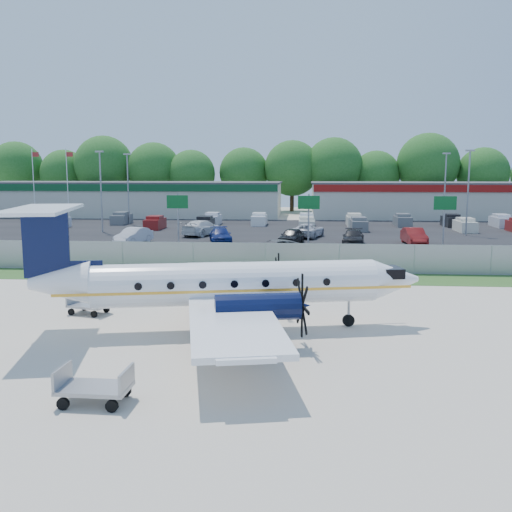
{
  "coord_description": "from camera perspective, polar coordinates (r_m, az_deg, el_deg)",
  "views": [
    {
      "loc": [
        2.47,
        -24.43,
        6.86
      ],
      "look_at": [
        0.0,
        6.0,
        2.3
      ],
      "focal_mm": 40.0,
      "sensor_mm": 36.0,
      "label": 1
    }
  ],
  "objects": [
    {
      "name": "ground",
      "position": [
        25.49,
        -1.1,
        -7.12
      ],
      "size": [
        170.0,
        170.0,
        0.0
      ],
      "primitive_type": "plane",
      "color": "beige",
      "rests_on": "ground"
    },
    {
      "name": "grass_verge",
      "position": [
        37.15,
        0.75,
        -2.13
      ],
      "size": [
        170.0,
        4.0,
        0.02
      ],
      "primitive_type": "cube",
      "color": "#2D561E",
      "rests_on": "ground"
    },
    {
      "name": "access_road",
      "position": [
        44.03,
        1.37,
        -0.45
      ],
      "size": [
        170.0,
        8.0,
        0.02
      ],
      "primitive_type": "cube",
      "color": "black",
      "rests_on": "ground"
    },
    {
      "name": "parking_lot",
      "position": [
        64.84,
        2.44,
        2.42
      ],
      "size": [
        170.0,
        32.0,
        0.02
      ],
      "primitive_type": "cube",
      "color": "black",
      "rests_on": "ground"
    },
    {
      "name": "perimeter_fence",
      "position": [
        38.95,
        0.95,
        -0.16
      ],
      "size": [
        120.0,
        0.06,
        1.99
      ],
      "color": "gray",
      "rests_on": "ground"
    },
    {
      "name": "building_west",
      "position": [
        90.47,
        -12.43,
        5.62
      ],
      "size": [
        46.4,
        12.4,
        5.24
      ],
      "color": "beige",
      "rests_on": "ground"
    },
    {
      "name": "building_east",
      "position": [
        89.65,
        19.94,
        5.28
      ],
      "size": [
        44.4,
        12.4,
        5.24
      ],
      "color": "beige",
      "rests_on": "ground"
    },
    {
      "name": "sign_left",
      "position": [
        48.59,
        -7.84,
        4.58
      ],
      "size": [
        1.8,
        0.26,
        5.0
      ],
      "color": "gray",
      "rests_on": "ground"
    },
    {
      "name": "sign_mid",
      "position": [
        47.45,
        5.29,
        4.53
      ],
      "size": [
        1.8,
        0.26,
        5.0
      ],
      "color": "gray",
      "rests_on": "ground"
    },
    {
      "name": "sign_right",
      "position": [
        48.83,
        18.34,
        4.25
      ],
      "size": [
        1.8,
        0.26,
        5.0
      ],
      "color": "gray",
      "rests_on": "ground"
    },
    {
      "name": "flagpole_west",
      "position": [
        88.23,
        -21.32,
        7.13
      ],
      "size": [
        1.06,
        0.12,
        10.0
      ],
      "color": "white",
      "rests_on": "ground"
    },
    {
      "name": "flagpole_east",
      "position": [
        86.17,
        -18.31,
        7.26
      ],
      "size": [
        1.06,
        0.12,
        10.0
      ],
      "color": "white",
      "rests_on": "ground"
    },
    {
      "name": "light_pole_nw",
      "position": [
        66.37,
        -15.26,
        6.79
      ],
      "size": [
        0.9,
        0.35,
        9.09
      ],
      "color": "gray",
      "rests_on": "ground"
    },
    {
      "name": "light_pole_ne",
      "position": [
        64.86,
        20.46,
        6.53
      ],
      "size": [
        0.9,
        0.35,
        9.09
      ],
      "color": "gray",
      "rests_on": "ground"
    },
    {
      "name": "light_pole_sw",
      "position": [
        75.85,
        -12.69,
        7.06
      ],
      "size": [
        0.9,
        0.35,
        9.09
      ],
      "color": "gray",
      "rests_on": "ground"
    },
    {
      "name": "light_pole_se",
      "position": [
        74.54,
        18.38,
        6.81
      ],
      "size": [
        0.9,
        0.35,
        9.09
      ],
      "color": "gray",
      "rests_on": "ground"
    },
    {
      "name": "tree_line",
      "position": [
        98.7,
        3.21,
        4.49
      ],
      "size": [
        112.0,
        6.0,
        14.0
      ],
      "primitive_type": null,
      "color": "#1F5A1A",
      "rests_on": "ground"
    },
    {
      "name": "aircraft",
      "position": [
        24.5,
        -2.92,
        -2.76
      ],
      "size": [
        17.65,
        17.29,
        5.39
      ],
      "color": "white",
      "rests_on": "ground"
    },
    {
      "name": "baggage_cart_near",
      "position": [
        28.8,
        -16.38,
        -4.71
      ],
      "size": [
        2.07,
        1.54,
        0.97
      ],
      "color": "gray",
      "rests_on": "ground"
    },
    {
      "name": "baggage_cart_far",
      "position": [
        18.02,
        -15.84,
        -12.47
      ],
      "size": [
        2.13,
        1.33,
        1.1
      ],
      "color": "gray",
      "rests_on": "ground"
    },
    {
      "name": "cone_port_wing",
      "position": [
        21.89,
        -1.76,
        -8.99
      ],
      "size": [
        0.42,
        0.42,
        0.6
      ],
      "color": "#F64F07",
      "rests_on": "ground"
    },
    {
      "name": "cone_starboard_wing",
      "position": [
        34.18,
        4.26,
        -2.66
      ],
      "size": [
        0.39,
        0.39,
        0.55
      ],
      "color": "#F64F07",
      "rests_on": "ground"
    },
    {
      "name": "road_car_west",
      "position": [
        47.65,
        -22.66,
        -0.44
      ],
      "size": [
        4.17,
        2.41,
        1.3
      ],
      "primitive_type": "imported",
      "rotation": [
        0.0,
        0.0,
        1.85
      ],
      "color": "black",
      "rests_on": "ground"
    },
    {
      "name": "road_car_mid",
      "position": [
        45.55,
        1.89,
        -0.17
      ],
      "size": [
        5.72,
        4.35,
        1.44
      ],
      "primitive_type": "imported",
      "rotation": [
        0.0,
        0.0,
        -1.14
      ],
      "color": "#595B5E",
      "rests_on": "ground"
    },
    {
      "name": "parked_car_a",
      "position": [
        55.38,
        -12.12,
        1.19
      ],
      "size": [
        2.84,
        4.95,
        1.54
      ],
      "primitive_type": "imported",
      "rotation": [
        0.0,
        0.0,
        -0.27
      ],
      "color": "silver",
      "rests_on": "ground"
    },
    {
      "name": "parked_car_b",
      "position": [
        55.26,
        -3.57,
        1.35
      ],
      "size": [
        2.96,
        5.17,
        1.41
      ],
      "primitive_type": "imported",
      "rotation": [
        0.0,
        0.0,
        0.21
      ],
      "color": "navy",
      "rests_on": "ground"
    },
    {
      "name": "parked_car_c",
      "position": [
        54.27,
        3.55,
        1.22
      ],
      "size": [
        2.82,
        4.66,
        1.48
      ],
      "primitive_type": "imported",
      "rotation": [
        0.0,
        0.0,
        -0.26
      ],
      "color": "black",
      "rests_on": "ground"
    },
    {
      "name": "parked_car_d",
      "position": [
        54.22,
        9.68,
        1.1
      ],
      "size": [
        2.48,
        5.03,
        1.41
      ],
      "primitive_type": "imported",
      "rotation": [
        0.0,
        0.0,
        -0.11
      ],
      "color": "black",
      "rests_on": "ground"
    },
    {
      "name": "parked_car_e",
      "position": [
        55.75,
        15.49,
        1.12
      ],
      "size": [
        1.85,
        4.83,
        1.57
      ],
      "primitive_type": "imported",
      "rotation": [
        0.0,
        0.0,
        0.04
      ],
      "color": "maroon",
      "rests_on": "ground"
    },
    {
      "name": "parked_car_f",
      "position": [
        61.42,
        -5.38,
        2.04
      ],
      "size": [
        4.35,
        6.2,
        1.67
      ],
      "primitive_type": "imported",
      "rotation": [
        0.0,
        0.0,
        2.75
      ],
      "color": "silver",
      "rests_on": "ground"
    },
    {
      "name": "parked_car_g",
      "position": [
        59.69,
        5.23,
        1.86
      ],
      "size": [
        3.81,
        5.75,
        1.47
      ],
      "primitive_type": "imported",
      "rotation": [
        0.0,
        0.0,
        2.86
      ],
      "color": "silver",
      "rests_on": "ground"
    },
    {
      "name": "far_parking_rows",
      "position": [
        69.81,
        2.6,
        2.85
      ],
      "size": [
        56.0,
        10.0,
        1.6
      ],
      "primitive_type": null,
      "color": "gray",
      "rests_on": "ground"
    }
  ]
}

